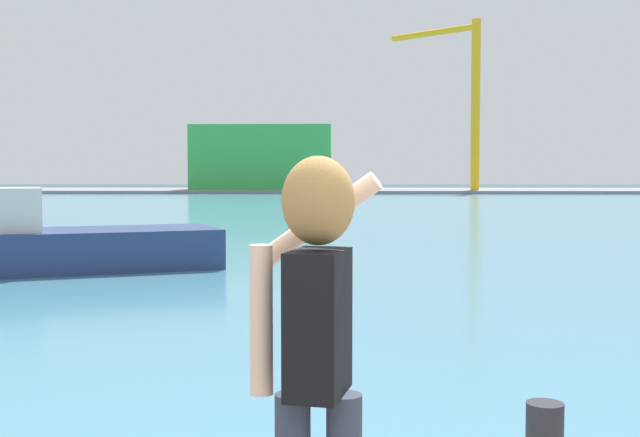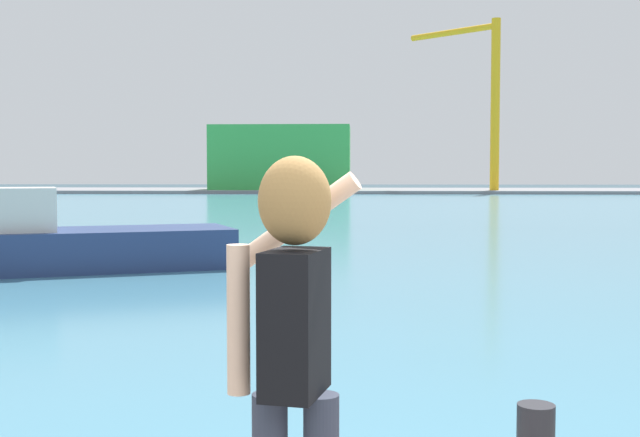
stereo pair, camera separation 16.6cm
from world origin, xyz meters
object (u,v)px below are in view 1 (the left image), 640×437
Objects in this scene: boat_moored at (9,243)px; port_crane at (465,88)px; person_photographer at (316,331)px; warehouse_left at (263,158)px.

port_crane is (21.40, 72.61, 11.07)m from boat_moored.
person_photographer is 0.09× the size of port_crane.
port_crane reaches higher than boat_moored.
port_crane is at bearing 2.89° from person_photographer.
person_photographer is 15.95m from boat_moored.
port_crane is (14.27, 86.86, 10.16)m from person_photographer.
port_crane is (22.94, -2.78, 7.72)m from warehouse_left.
boat_moored is at bearing 38.80° from person_photographer.
person_photographer is 88.61m from port_crane.
person_photographer is 90.09m from warehouse_left.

